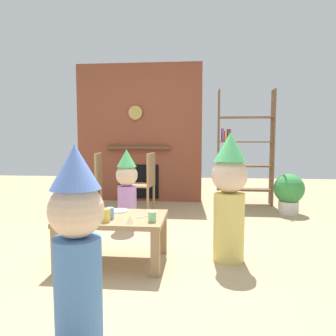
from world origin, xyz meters
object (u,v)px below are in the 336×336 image
(paper_cup_center, at_px, (110,213))
(child_with_cone_hat, at_px, (77,239))
(paper_cup_near_right, at_px, (152,217))
(potted_plant_tall, at_px, (289,192))
(bookshelf, at_px, (241,151))
(birthday_cake_slice, at_px, (130,219))
(paper_cup_near_left, at_px, (69,214))
(coffee_table, at_px, (114,224))
(child_by_the_chairs, at_px, (127,187))
(paper_cup_far_left, at_px, (106,215))
(paper_plate_front, at_px, (94,214))
(dining_chair_left, at_px, (92,180))
(dining_chair_middle, at_px, (145,180))
(paper_plate_rear, at_px, (119,211))
(child_in_pink, at_px, (229,194))

(paper_cup_center, xyz_separation_m, child_with_cone_hat, (0.10, -1.00, 0.10))
(paper_cup_near_right, relative_size, potted_plant_tall, 0.15)
(bookshelf, bearing_deg, birthday_cake_slice, -113.46)
(paper_cup_near_left, relative_size, birthday_cake_slice, 1.08)
(coffee_table, bearing_deg, child_by_the_chairs, 96.79)
(birthday_cake_slice, relative_size, child_with_cone_hat, 0.09)
(paper_cup_center, distance_m, birthday_cake_slice, 0.23)
(paper_cup_far_left, bearing_deg, paper_cup_near_left, -179.95)
(paper_plate_front, xyz_separation_m, child_by_the_chairs, (0.06, 1.08, 0.09))
(dining_chair_left, distance_m, dining_chair_middle, 0.75)
(paper_cup_center, bearing_deg, paper_plate_front, 146.85)
(paper_plate_front, xyz_separation_m, potted_plant_tall, (2.26, 2.03, -0.10))
(potted_plant_tall, bearing_deg, child_with_cone_hat, -121.97)
(paper_plate_rear, bearing_deg, paper_cup_near_right, -42.80)
(child_with_cone_hat, relative_size, potted_plant_tall, 1.82)
(paper_cup_near_right, height_order, potted_plant_tall, potted_plant_tall)
(coffee_table, xyz_separation_m, paper_cup_near_right, (0.37, -0.16, 0.11))
(paper_cup_near_right, distance_m, dining_chair_middle, 1.93)
(child_in_pink, bearing_deg, child_by_the_chairs, -47.71)
(paper_cup_near_left, xyz_separation_m, child_by_the_chairs, (0.20, 1.29, 0.04))
(child_by_the_chairs, height_order, potted_plant_tall, child_by_the_chairs)
(paper_cup_near_right, height_order, paper_cup_center, paper_cup_center)
(dining_chair_middle, bearing_deg, paper_plate_front, 89.43)
(child_in_pink, bearing_deg, dining_chair_left, -48.17)
(bookshelf, xyz_separation_m, dining_chair_left, (-2.22, -1.02, -0.38))
(paper_cup_near_right, xyz_separation_m, child_by_the_chairs, (-0.50, 1.26, 0.05))
(dining_chair_left, bearing_deg, paper_cup_far_left, 106.08)
(paper_cup_far_left, bearing_deg, paper_cup_near_right, 4.98)
(paper_cup_near_right, relative_size, paper_plate_rear, 0.48)
(paper_plate_front, bearing_deg, paper_plate_rear, 41.65)
(paper_cup_far_left, bearing_deg, child_by_the_chairs, 95.26)
(child_by_the_chairs, height_order, dining_chair_left, child_by_the_chairs)
(dining_chair_left, xyz_separation_m, potted_plant_tall, (2.84, 0.40, -0.18))
(paper_cup_near_left, xyz_separation_m, birthday_cake_slice, (0.53, -0.03, -0.02))
(coffee_table, height_order, dining_chair_left, dining_chair_left)
(paper_plate_rear, bearing_deg, dining_chair_left, 117.50)
(coffee_table, distance_m, child_by_the_chairs, 1.12)
(paper_cup_center, bearing_deg, dining_chair_middle, 90.46)
(bookshelf, relative_size, dining_chair_middle, 2.11)
(paper_plate_rear, relative_size, child_in_pink, 0.15)
(paper_cup_center, distance_m, paper_plate_front, 0.23)
(paper_cup_near_right, xyz_separation_m, child_in_pink, (0.65, 0.30, 0.15))
(dining_chair_middle, bearing_deg, paper_cup_center, 95.61)
(paper_cup_near_right, bearing_deg, birthday_cake_slice, -159.58)
(paper_cup_near_left, relative_size, dining_chair_left, 0.12)
(paper_cup_near_right, bearing_deg, paper_plate_front, 162.32)
(bookshelf, distance_m, child_by_the_chairs, 2.26)
(paper_cup_far_left, bearing_deg, coffee_table, 86.18)
(potted_plant_tall, bearing_deg, coffee_table, -135.27)
(paper_cup_center, bearing_deg, paper_cup_near_right, -8.59)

